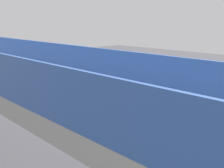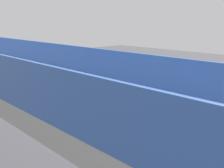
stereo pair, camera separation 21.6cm
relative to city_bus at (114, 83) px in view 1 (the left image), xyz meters
The scene contains 8 objects.
ground 2.49m from the city_bus, 156.09° to the left, with size 80.00×80.00×0.00m, color #424247.
city_bus is the anchor object (origin of this frame).
parked_van 8.63m from the city_bus, 144.40° to the left, with size 4.80×2.17×2.05m.
pedestrian 6.52m from the city_bus, 160.43° to the left, with size 0.38×0.38×1.79m.
traffic_sign 4.31m from the city_bus, 47.41° to the right, with size 0.08×0.60×2.80m.
lane_dash_leftmost 6.29m from the city_bus, 155.97° to the right, with size 2.00×0.20×0.01m, color silver.
lane_dash_left 3.42m from the city_bus, 121.28° to the right, with size 2.00×0.20×0.01m, color silver.
lane_dash_centre 3.98m from the city_bus, 44.21° to the right, with size 2.00×0.20×0.01m, color silver.
Camera 1 is at (-14.42, 14.86, 7.00)m, focal length 44.09 mm.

